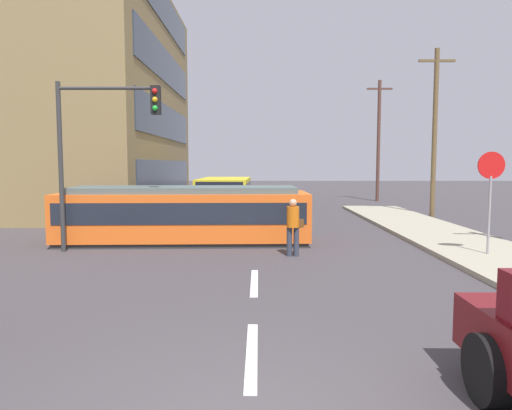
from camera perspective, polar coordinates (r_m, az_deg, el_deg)
The scene contains 14 objects.
ground_plane at distance 14.65m, azimuth -0.06°, elevation -5.51°, with size 120.00×120.00×0.00m, color #3F3A3E.
lane_stripe_1 at distance 6.94m, azimuth -0.52°, elevation -17.64°, with size 0.16×2.40×0.01m, color silver.
lane_stripe_2 at distance 10.74m, azimuth -0.20°, elevation -9.39°, with size 0.16×2.40×0.01m, color silver.
lane_stripe_3 at distance 21.97m, azimuth 0.07°, elevation -1.96°, with size 0.16×2.40×0.01m, color silver.
lane_stripe_4 at distance 27.94m, azimuth 0.12°, elevation -0.47°, with size 0.16×2.40×0.01m, color silver.
corner_building at distance 31.44m, azimuth -27.07°, elevation 11.28°, with size 17.64×16.87×12.80m.
streetcar_tram at distance 16.10m, azimuth -8.69°, elevation -1.07°, with size 8.41×2.81×1.91m.
city_bus at distance 24.84m, azimuth -3.80°, elevation 1.37°, with size 2.65×5.69×1.92m.
pedestrian_crossing at distance 13.61m, azimuth 4.55°, elevation -2.31°, with size 0.51×0.36×1.67m.
parked_sedan_mid at distance 20.48m, azimuth -13.62°, elevation -0.87°, with size 2.03×4.57×1.19m.
stop_sign at distance 14.68m, azimuth 26.64°, elevation 2.60°, with size 0.76×0.07×2.88m.
traffic_light_mast at distance 14.93m, azimuth -18.43°, elevation 8.32°, with size 3.12×0.33×5.12m.
utility_pole_mid at distance 25.35m, azimuth 20.91°, elevation 8.50°, with size 1.80×0.24×8.36m.
utility_pole_far at distance 34.94m, azimuth 14.68°, elevation 7.81°, with size 1.80×0.24×8.59m.
Camera 1 is at (0.10, -4.40, 2.68)m, focal length 32.89 mm.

